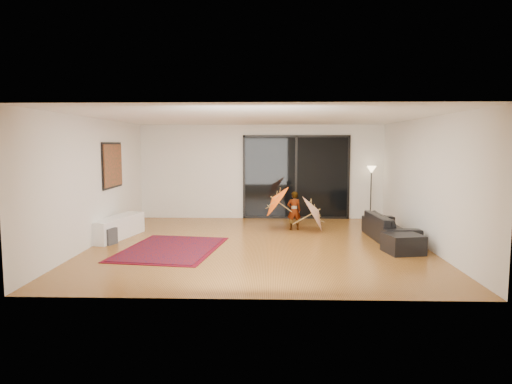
{
  "coord_description": "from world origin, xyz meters",
  "views": [
    {
      "loc": [
        0.25,
        -9.64,
        2.15
      ],
      "look_at": [
        -0.06,
        0.3,
        1.1
      ],
      "focal_mm": 32.0,
      "sensor_mm": 36.0,
      "label": 1
    }
  ],
  "objects_px": {
    "media_console": "(117,227)",
    "child": "(294,211)",
    "sofa": "(390,227)",
    "ottoman": "(403,244)"
  },
  "relations": [
    {
      "from": "sofa",
      "to": "child",
      "type": "distance_m",
      "value": 2.39
    },
    {
      "from": "media_console",
      "to": "child",
      "type": "relative_size",
      "value": 1.82
    },
    {
      "from": "media_console",
      "to": "ottoman",
      "type": "relative_size",
      "value": 2.65
    },
    {
      "from": "media_console",
      "to": "child",
      "type": "distance_m",
      "value": 4.27
    },
    {
      "from": "media_console",
      "to": "sofa",
      "type": "height_order",
      "value": "sofa"
    },
    {
      "from": "child",
      "to": "media_console",
      "type": "bearing_deg",
      "value": 7.72
    },
    {
      "from": "ottoman",
      "to": "child",
      "type": "bearing_deg",
      "value": 129.94
    },
    {
      "from": "media_console",
      "to": "sofa",
      "type": "distance_m",
      "value": 6.2
    },
    {
      "from": "ottoman",
      "to": "child",
      "type": "height_order",
      "value": "child"
    },
    {
      "from": "ottoman",
      "to": "sofa",
      "type": "bearing_deg",
      "value": 87.04
    }
  ]
}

